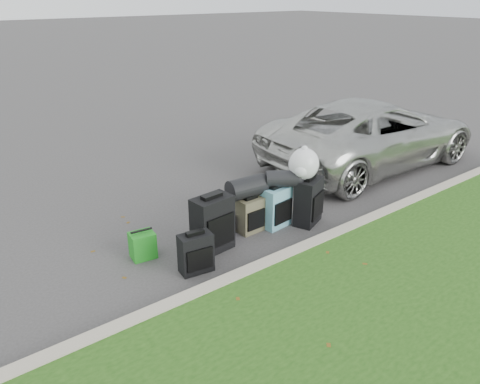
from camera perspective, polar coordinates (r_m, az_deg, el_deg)
ground at (r=7.00m, az=1.65°, el=-4.45°), size 120.00×120.00×0.00m
curb at (r=6.33m, az=7.43°, el=-7.16°), size 120.00×0.18×0.15m
suv at (r=9.76m, az=15.75°, el=6.98°), size 4.82×2.33×1.32m
suitcase_small_black at (r=5.90m, az=-5.41°, el=-7.42°), size 0.44×0.29×0.52m
suitcase_large_black_left at (r=6.30m, az=-3.38°, el=-3.90°), size 0.56×0.37×0.77m
suitcase_olive at (r=6.81m, az=1.28°, el=-2.83°), size 0.38×0.25×0.52m
suitcase_teal at (r=6.96m, az=4.43°, el=-1.84°), size 0.46×0.31×0.62m
suitcase_large_black_right at (r=7.10m, az=8.33°, el=-1.12°), size 0.55×0.44×0.71m
tote_green at (r=6.33m, az=-11.78°, el=-6.37°), size 0.35×0.29×0.36m
tote_navy at (r=6.84m, az=-1.99°, el=-3.78°), size 0.34×0.30×0.30m
duffel_left at (r=6.70m, az=0.81°, el=0.56°), size 0.59×0.35×0.30m
duffel_right at (r=6.83m, az=5.04°, el=1.62°), size 0.51×0.45×0.25m
trash_bag at (r=6.88m, az=7.78°, el=3.40°), size 0.46×0.46×0.46m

